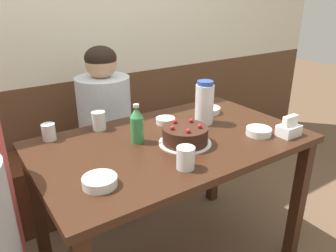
# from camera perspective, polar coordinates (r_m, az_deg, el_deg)

# --- Properties ---
(back_wall) EXTENTS (4.80, 0.04, 2.50)m
(back_wall) POSITION_cam_1_polar(r_m,az_deg,el_deg) (2.40, -14.36, 17.07)
(back_wall) COLOR brown
(back_wall) RESTS_ON ground_plane
(bench_seat) EXTENTS (2.47, 0.38, 0.46)m
(bench_seat) POSITION_cam_1_polar(r_m,az_deg,el_deg) (2.50, -10.34, -7.13)
(bench_seat) COLOR #472314
(bench_seat) RESTS_ON ground_plane
(dining_table) EXTENTS (1.31, 0.79, 0.78)m
(dining_table) POSITION_cam_1_polar(r_m,az_deg,el_deg) (1.65, 0.75, -5.63)
(dining_table) COLOR #381E11
(dining_table) RESTS_ON ground_plane
(birthday_cake) EXTENTS (0.25, 0.25, 0.10)m
(birthday_cake) POSITION_cam_1_polar(r_m,az_deg,el_deg) (1.54, 3.00, -1.66)
(birthday_cake) COLOR white
(birthday_cake) RESTS_ON dining_table
(water_pitcher) EXTENTS (0.10, 0.10, 0.24)m
(water_pitcher) POSITION_cam_1_polar(r_m,az_deg,el_deg) (1.77, 6.36, 4.01)
(water_pitcher) COLOR white
(water_pitcher) RESTS_ON dining_table
(soju_bottle) EXTENTS (0.06, 0.06, 0.19)m
(soju_bottle) POSITION_cam_1_polar(r_m,az_deg,el_deg) (1.54, -5.46, 0.26)
(soju_bottle) COLOR #388E4C
(soju_bottle) RESTS_ON dining_table
(napkin_holder) EXTENTS (0.11, 0.08, 0.11)m
(napkin_holder) POSITION_cam_1_polar(r_m,az_deg,el_deg) (1.73, 20.32, -0.41)
(napkin_holder) COLOR white
(napkin_holder) RESTS_ON dining_table
(bowl_soup_white) EXTENTS (0.13, 0.13, 0.04)m
(bowl_soup_white) POSITION_cam_1_polar(r_m,az_deg,el_deg) (1.70, 15.51, -0.92)
(bowl_soup_white) COLOR white
(bowl_soup_white) RESTS_ON dining_table
(bowl_rice_small) EXTENTS (0.10, 0.10, 0.03)m
(bowl_rice_small) POSITION_cam_1_polar(r_m,az_deg,el_deg) (1.78, -0.44, 0.94)
(bowl_rice_small) COLOR white
(bowl_rice_small) RESTS_ON dining_table
(bowl_side_dish) EXTENTS (0.14, 0.14, 0.03)m
(bowl_side_dish) POSITION_cam_1_polar(r_m,az_deg,el_deg) (1.96, 7.11, 2.80)
(bowl_side_dish) COLOR white
(bowl_side_dish) RESTS_ON dining_table
(bowl_sauce_shallow) EXTENTS (0.13, 0.13, 0.04)m
(bowl_sauce_shallow) POSITION_cam_1_polar(r_m,az_deg,el_deg) (1.25, -11.79, -9.43)
(bowl_sauce_shallow) COLOR white
(bowl_sauce_shallow) RESTS_ON dining_table
(glass_water_tall) EXTENTS (0.07, 0.07, 0.08)m
(glass_water_tall) POSITION_cam_1_polar(r_m,az_deg,el_deg) (1.68, -20.06, -0.99)
(glass_water_tall) COLOR silver
(glass_water_tall) RESTS_ON dining_table
(glass_tumbler_short) EXTENTS (0.08, 0.08, 0.09)m
(glass_tumbler_short) POSITION_cam_1_polar(r_m,az_deg,el_deg) (1.32, 3.09, -5.55)
(glass_tumbler_short) COLOR silver
(glass_tumbler_short) RESTS_ON dining_table
(glass_shot_small) EXTENTS (0.07, 0.07, 0.10)m
(glass_shot_small) POSITION_cam_1_polar(r_m,az_deg,el_deg) (1.73, -11.97, 0.93)
(glass_shot_small) COLOR silver
(glass_shot_small) RESTS_ON dining_table
(person_grey_tee) EXTENTS (0.34, 0.34, 1.15)m
(person_grey_tee) POSITION_cam_1_polar(r_m,az_deg,el_deg) (2.19, -10.63, -2.12)
(person_grey_tee) COLOR #33333D
(person_grey_tee) RESTS_ON ground_plane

